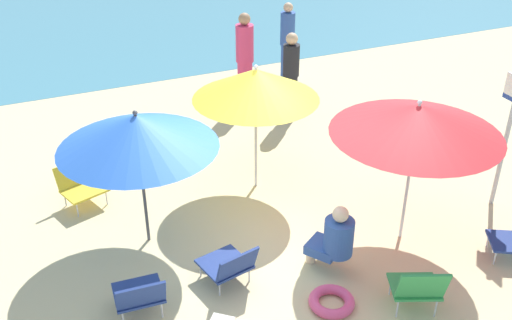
# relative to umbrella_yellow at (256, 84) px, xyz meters

# --- Properties ---
(ground_plane) EXTENTS (40.00, 40.00, 0.00)m
(ground_plane) POSITION_rel_umbrella_yellow_xyz_m (-0.28, -1.11, -1.60)
(ground_plane) COLOR beige
(umbrella_yellow) EXTENTS (1.74, 1.74, 1.87)m
(umbrella_yellow) POSITION_rel_umbrella_yellow_xyz_m (0.00, 0.00, 0.00)
(umbrella_yellow) COLOR silver
(umbrella_yellow) RESTS_ON ground_plane
(umbrella_red) EXTENTS (2.02, 2.02, 1.91)m
(umbrella_red) POSITION_rel_umbrella_yellow_xyz_m (1.20, -1.89, 0.07)
(umbrella_red) COLOR silver
(umbrella_red) RESTS_ON ground_plane
(umbrella_blue) EXTENTS (1.90, 1.90, 1.81)m
(umbrella_blue) POSITION_rel_umbrella_yellow_xyz_m (-1.78, -0.65, -0.05)
(umbrella_blue) COLOR #4C4C51
(umbrella_blue) RESTS_ON ground_plane
(beach_chair_a) EXTENTS (0.69, 0.67, 0.57)m
(beach_chair_a) POSITION_rel_umbrella_yellow_xyz_m (-2.41, 0.56, -1.29)
(beach_chair_a) COLOR gold
(beach_chair_a) RESTS_ON ground_plane
(beach_chair_b) EXTENTS (0.63, 0.69, 0.55)m
(beach_chair_b) POSITION_rel_umbrella_yellow_xyz_m (-1.14, -1.85, -1.32)
(beach_chair_b) COLOR navy
(beach_chair_b) RESTS_ON ground_plane
(beach_chair_d) EXTENTS (0.68, 0.69, 0.69)m
(beach_chair_d) POSITION_rel_umbrella_yellow_xyz_m (0.51, -3.09, -1.23)
(beach_chair_d) COLOR #33934C
(beach_chair_d) RESTS_ON ground_plane
(beach_chair_e) EXTENTS (0.55, 0.60, 0.58)m
(beach_chair_e) POSITION_rel_umbrella_yellow_xyz_m (-2.20, -1.96, -1.29)
(beach_chair_e) COLOR navy
(beach_chair_e) RESTS_ON ground_plane
(person_a) EXTENTS (0.33, 0.33, 1.74)m
(person_a) POSITION_rel_umbrella_yellow_xyz_m (1.01, 2.80, -0.72)
(person_a) COLOR #DB3866
(person_a) RESTS_ON ground_plane
(person_b) EXTENTS (0.52, 0.57, 0.91)m
(person_b) POSITION_rel_umbrella_yellow_xyz_m (0.06, -2.11, -1.13)
(person_b) COLOR #2D519E
(person_b) RESTS_ON ground_plane
(person_c) EXTENTS (0.29, 0.29, 1.57)m
(person_c) POSITION_rel_umbrella_yellow_xyz_m (1.51, 1.91, -0.80)
(person_c) COLOR black
(person_c) RESTS_ON ground_plane
(person_d) EXTENTS (0.29, 0.29, 1.61)m
(person_d) POSITION_rel_umbrella_yellow_xyz_m (2.26, 3.55, -0.78)
(person_d) COLOR #2D519E
(person_d) RESTS_ON ground_plane
(warning_sign) EXTENTS (0.06, 0.43, 1.93)m
(warning_sign) POSITION_rel_umbrella_yellow_xyz_m (2.84, -1.76, -0.36)
(warning_sign) COLOR #ADADB2
(warning_sign) RESTS_ON ground_plane
(swim_ring) EXTENTS (0.51, 0.51, 0.11)m
(swim_ring) POSITION_rel_umbrella_yellow_xyz_m (-0.25, -2.64, -1.54)
(swim_ring) COLOR #E54C7F
(swim_ring) RESTS_ON ground_plane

